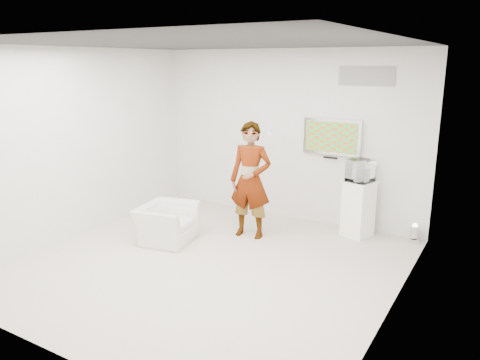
{
  "coord_description": "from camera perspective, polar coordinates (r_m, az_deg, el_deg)",
  "views": [
    {
      "loc": [
        3.51,
        -5.03,
        2.78
      ],
      "look_at": [
        0.15,
        0.6,
        1.11
      ],
      "focal_mm": 35.0,
      "sensor_mm": 36.0,
      "label": 1
    }
  ],
  "objects": [
    {
      "name": "armchair",
      "position": [
        7.53,
        -8.9,
        -5.21
      ],
      "size": [
        0.94,
        1.03,
        0.58
      ],
      "primitive_type": "imported",
      "rotation": [
        0.0,
        0.0,
        1.76
      ],
      "color": "silver",
      "rests_on": "room"
    },
    {
      "name": "console",
      "position": [
        7.69,
        14.46,
        0.63
      ],
      "size": [
        0.13,
        0.16,
        0.22
      ],
      "primitive_type": "cube",
      "rotation": [
        0.0,
        0.0,
        -0.55
      ],
      "color": "white",
      "rests_on": "pedestal"
    },
    {
      "name": "room",
      "position": [
        6.26,
        -3.99,
        2.44
      ],
      "size": [
        5.01,
        5.01,
        3.0
      ],
      "color": "beige",
      "rests_on": "ground"
    },
    {
      "name": "logo_decal",
      "position": [
        7.82,
        15.15,
        12.1
      ],
      "size": [
        0.9,
        0.02,
        0.3
      ],
      "primitive_type": "cube",
      "color": "gray",
      "rests_on": "room"
    },
    {
      "name": "floor_uplight",
      "position": [
        7.92,
        20.48,
        -6.09
      ],
      "size": [
        0.2,
        0.2,
        0.3
      ],
      "primitive_type": "cylinder",
      "rotation": [
        0.0,
        0.0,
        0.07
      ],
      "color": "silver",
      "rests_on": "room"
    },
    {
      "name": "person",
      "position": [
        7.46,
        1.29,
        -0.05
      ],
      "size": [
        0.74,
        0.54,
        1.87
      ],
      "primitive_type": "imported",
      "rotation": [
        0.0,
        0.0,
        0.15
      ],
      "color": "silver",
      "rests_on": "room"
    },
    {
      "name": "vitrine",
      "position": [
        7.67,
        14.49,
        1.12
      ],
      "size": [
        0.43,
        0.43,
        0.35
      ],
      "primitive_type": "cube",
      "rotation": [
        0.0,
        0.0,
        -0.25
      ],
      "color": "white",
      "rests_on": "pedestal"
    },
    {
      "name": "tv",
      "position": [
        8.03,
        11.18,
        5.19
      ],
      "size": [
        1.0,
        0.08,
        0.6
      ],
      "primitive_type": "cube",
      "color": "silver",
      "rests_on": "room"
    },
    {
      "name": "pedestal",
      "position": [
        7.84,
        14.2,
        -3.41
      ],
      "size": [
        0.56,
        0.56,
        0.92
      ],
      "primitive_type": "cube",
      "rotation": [
        0.0,
        0.0,
        -0.31
      ],
      "color": "white",
      "rests_on": "room"
    },
    {
      "name": "wii_remote",
      "position": [
        7.36,
        3.57,
        5.69
      ],
      "size": [
        0.09,
        0.13,
        0.03
      ],
      "primitive_type": "cube",
      "rotation": [
        0.0,
        0.0,
        0.51
      ],
      "color": "white",
      "rests_on": "person"
    }
  ]
}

